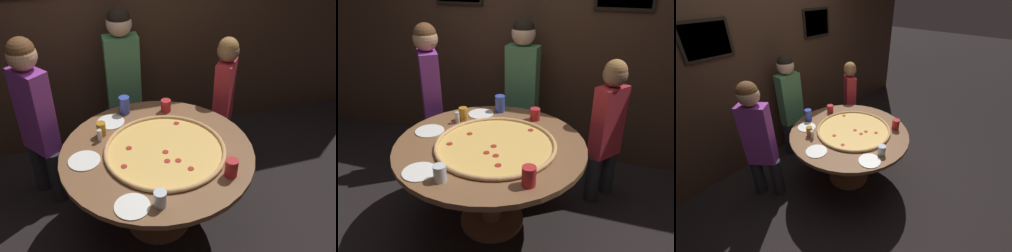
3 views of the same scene
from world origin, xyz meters
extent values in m
plane|color=black|center=(0.00, 0.00, 0.00)|extent=(24.00, 24.00, 0.00)
cube|color=#3D281C|center=(0.00, 1.31, 1.30)|extent=(6.40, 0.06, 2.60)
cube|color=black|center=(-0.80, 1.26, 1.75)|extent=(0.52, 0.02, 0.40)
cube|color=#936B5B|center=(-0.80, 1.26, 1.75)|extent=(0.46, 0.01, 0.34)
cube|color=black|center=(0.80, 1.26, 1.75)|extent=(0.52, 0.02, 0.40)
cube|color=#936B5B|center=(0.80, 1.26, 1.75)|extent=(0.46, 0.01, 0.34)
cylinder|color=brown|center=(0.00, 0.00, 0.72)|extent=(1.41, 1.41, 0.04)
cylinder|color=brown|center=(0.00, 0.00, 0.35)|extent=(0.16, 0.16, 0.70)
cylinder|color=brown|center=(0.00, 0.00, 0.02)|extent=(0.52, 0.52, 0.04)
cylinder|color=#EAB75B|center=(0.05, -0.03, 0.75)|extent=(0.85, 0.85, 0.01)
torus|color=tan|center=(0.05, -0.03, 0.76)|extent=(0.89, 0.89, 0.03)
cylinder|color=#A8281E|center=(-0.27, -0.12, 0.75)|extent=(0.04, 0.04, 0.00)
cylinder|color=#A8281E|center=(-0.19, 0.07, 0.75)|extent=(0.04, 0.04, 0.00)
cylinder|color=#A8281E|center=(0.05, -0.05, 0.75)|extent=(0.04, 0.04, 0.00)
cylinder|color=#A8281E|center=(0.24, 0.28, 0.75)|extent=(0.04, 0.04, 0.00)
cylinder|color=#A8281E|center=(0.16, -0.28, 0.75)|extent=(0.04, 0.04, 0.00)
cylinder|color=#A8281E|center=(0.03, -0.15, 0.75)|extent=(0.04, 0.04, 0.00)
cylinder|color=#A8281E|center=(0.11, -0.17, 0.75)|extent=(0.04, 0.04, 0.00)
cylinder|color=#B22328|center=(0.40, -0.40, 0.80)|extent=(0.09, 0.09, 0.13)
cylinder|color=#B22328|center=(0.22, 0.50, 0.79)|extent=(0.08, 0.08, 0.10)
cylinder|color=#384CB7|center=(-0.12, 0.57, 0.81)|extent=(0.09, 0.09, 0.15)
cylinder|color=#BC7A23|center=(-0.36, 0.31, 0.80)|extent=(0.07, 0.07, 0.11)
cylinder|color=silver|center=(-0.13, -0.53, 0.79)|extent=(0.08, 0.08, 0.11)
cylinder|color=white|center=(-0.52, 0.03, 0.74)|extent=(0.23, 0.23, 0.01)
cylinder|color=white|center=(-0.26, 0.46, 0.74)|extent=(0.22, 0.22, 0.01)
cylinder|color=white|center=(-0.29, -0.49, 0.74)|extent=(0.22, 0.22, 0.01)
cylinder|color=silver|center=(-0.38, 0.24, 0.78)|extent=(0.04, 0.04, 0.08)
cylinder|color=#B7B7BC|center=(-0.38, 0.24, 0.83)|extent=(0.04, 0.04, 0.01)
cylinder|color=#232328|center=(-0.76, 0.51, 0.25)|extent=(0.19, 0.19, 0.51)
cylinder|color=#232328|center=(-0.90, 0.69, 0.25)|extent=(0.19, 0.19, 0.51)
cube|color=purple|center=(-0.83, 0.60, 0.87)|extent=(0.31, 0.34, 0.71)
sphere|color=tan|center=(-0.83, 0.60, 1.33)|extent=(0.22, 0.22, 0.22)
sphere|color=brown|center=(-0.83, 0.60, 1.37)|extent=(0.20, 0.20, 0.20)
cylinder|color=#232328|center=(0.87, 0.70, 0.22)|extent=(0.17, 0.17, 0.44)
cylinder|color=#232328|center=(0.75, 0.55, 0.22)|extent=(0.17, 0.17, 0.44)
cube|color=red|center=(0.81, 0.63, 0.75)|extent=(0.27, 0.30, 0.62)
sphere|color=#8C664C|center=(0.81, 0.63, 1.16)|extent=(0.19, 0.19, 0.19)
sphere|color=#9E703D|center=(0.81, 0.63, 1.19)|extent=(0.18, 0.18, 0.18)
cylinder|color=#232328|center=(0.07, 1.02, 0.26)|extent=(0.14, 0.14, 0.52)
cylinder|color=#232328|center=(-0.16, 1.03, 0.26)|extent=(0.14, 0.14, 0.52)
cube|color=#4C8C59|center=(-0.04, 1.02, 0.88)|extent=(0.32, 0.18, 0.72)
sphere|color=beige|center=(-0.04, 1.02, 1.35)|extent=(0.22, 0.22, 0.22)
sphere|color=black|center=(-0.04, 1.02, 1.39)|extent=(0.21, 0.21, 0.21)
camera|label=1|loc=(-0.55, -2.08, 2.43)|focal=40.00mm
camera|label=2|loc=(0.77, -1.96, 1.93)|focal=35.00mm
camera|label=3|loc=(-1.78, -1.38, 2.24)|focal=24.00mm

